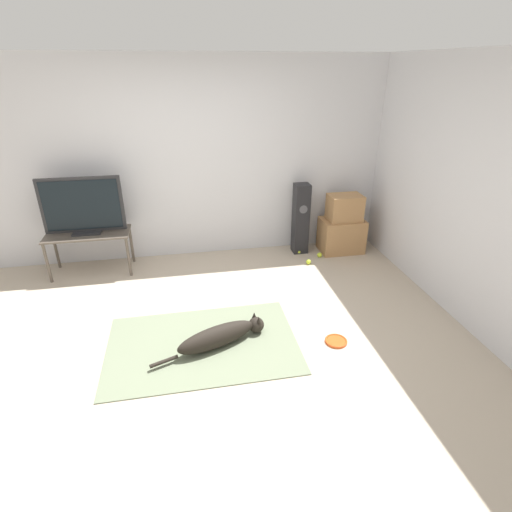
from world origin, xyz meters
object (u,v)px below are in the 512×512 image
(dog, at_px, (221,336))
(floor_speaker, at_px, (301,219))
(tennis_ball_by_boxes, at_px, (320,255))
(cardboard_box_upper, at_px, (345,208))
(tv, at_px, (82,206))
(cardboard_box_lower, at_px, (341,235))
(frisbee, at_px, (336,341))
(tv_stand, at_px, (89,238))
(tennis_ball_loose_on_carpet, at_px, (309,262))
(tennis_ball_near_speaker, at_px, (299,251))

(dog, bearing_deg, floor_speaker, 55.24)
(floor_speaker, bearing_deg, tennis_ball_by_boxes, -47.12)
(cardboard_box_upper, distance_m, tennis_ball_by_boxes, 0.73)
(tv, bearing_deg, cardboard_box_lower, 0.30)
(cardboard_box_lower, xyz_separation_m, tennis_ball_by_boxes, (-0.36, -0.16, -0.20))
(cardboard_box_upper, distance_m, tv, 3.36)
(cardboard_box_lower, xyz_separation_m, cardboard_box_upper, (0.01, -0.01, 0.41))
(dog, height_order, tennis_ball_by_boxes, dog)
(cardboard_box_lower, bearing_deg, dog, -136.19)
(tennis_ball_by_boxes, bearing_deg, frisbee, -104.13)
(tv_stand, bearing_deg, dog, -51.52)
(cardboard_box_upper, distance_m, floor_speaker, 0.62)
(floor_speaker, height_order, tv, tv)
(frisbee, height_order, tennis_ball_loose_on_carpet, tennis_ball_loose_on_carpet)
(tv_stand, distance_m, tennis_ball_near_speaker, 2.77)
(frisbee, distance_m, cardboard_box_lower, 2.16)
(dog, bearing_deg, cardboard_box_lower, 43.81)
(cardboard_box_upper, xyz_separation_m, tennis_ball_loose_on_carpet, (-0.58, -0.33, -0.61))
(tv, distance_m, tennis_ball_by_boxes, 3.10)
(cardboard_box_upper, bearing_deg, tv_stand, -179.83)
(tennis_ball_by_boxes, xyz_separation_m, tennis_ball_near_speaker, (-0.25, 0.17, 0.00))
(dog, distance_m, cardboard_box_upper, 2.69)
(tv_stand, height_order, tennis_ball_loose_on_carpet, tv_stand)
(dog, bearing_deg, tv, 128.43)
(dog, height_order, tv, tv)
(dog, xyz_separation_m, floor_speaker, (1.32, 1.91, 0.38))
(tennis_ball_by_boxes, height_order, tennis_ball_loose_on_carpet, same)
(cardboard_box_lower, relative_size, tv_stand, 0.59)
(tv, bearing_deg, tennis_ball_near_speaker, 0.42)
(cardboard_box_lower, height_order, cardboard_box_upper, cardboard_box_upper)
(frisbee, height_order, floor_speaker, floor_speaker)
(dog, relative_size, frisbee, 5.10)
(cardboard_box_lower, distance_m, tennis_ball_loose_on_carpet, 0.70)
(dog, relative_size, cardboard_box_upper, 2.43)
(cardboard_box_upper, xyz_separation_m, tv_stand, (-3.35, -0.01, -0.18))
(cardboard_box_upper, xyz_separation_m, floor_speaker, (-0.59, 0.09, -0.15))
(frisbee, height_order, tv_stand, tv_stand)
(frisbee, relative_size, tv, 0.23)
(floor_speaker, distance_m, tennis_ball_loose_on_carpet, 0.62)
(cardboard_box_lower, bearing_deg, tennis_ball_near_speaker, 179.78)
(tennis_ball_near_speaker, bearing_deg, tennis_ball_loose_on_carpet, -83.97)
(tv_stand, height_order, tv, tv)
(cardboard_box_lower, xyz_separation_m, tennis_ball_near_speaker, (-0.61, 0.00, -0.20))
(cardboard_box_lower, distance_m, floor_speaker, 0.64)
(floor_speaker, relative_size, tennis_ball_loose_on_carpet, 14.85)
(cardboard_box_upper, distance_m, tennis_ball_near_speaker, 0.87)
(tv, xyz_separation_m, tennis_ball_near_speaker, (2.73, 0.02, -0.84))
(tennis_ball_by_boxes, bearing_deg, tv, 177.21)
(tv_stand, relative_size, tennis_ball_loose_on_carpet, 15.13)
(tv_stand, xyz_separation_m, tv, (0.00, 0.00, 0.41))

